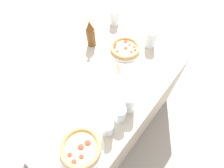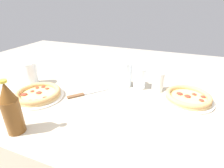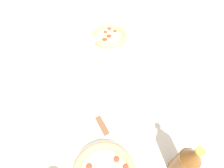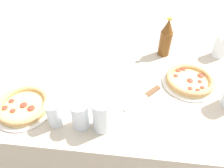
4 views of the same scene
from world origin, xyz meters
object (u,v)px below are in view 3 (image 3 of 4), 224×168
object	(u,v)px
knife	(96,115)
beer_bottle	(186,162)
glass_lemonade	(74,69)
pizza_veggie	(109,37)
glass_cola	(90,47)
glass_orange_juice	(82,59)

from	to	relation	value
knife	beer_bottle	bearing A→B (deg)	-106.26
glass_lemonade	beer_bottle	distance (m)	0.64
glass_lemonade	beer_bottle	bearing A→B (deg)	-116.48
pizza_veggie	glass_lemonade	distance (m)	0.37
glass_cola	beer_bottle	size ratio (longest dim) A/B	0.50
pizza_veggie	knife	size ratio (longest dim) A/B	1.38
glass_lemonade	beer_bottle	world-z (taller)	beer_bottle
beer_bottle	glass_cola	bearing A→B (deg)	49.69
pizza_veggie	beer_bottle	size ratio (longest dim) A/B	1.15
pizza_veggie	glass_cola	xyz separation A→B (m)	(-0.17, 0.06, 0.03)
pizza_veggie	glass_cola	world-z (taller)	glass_cola
pizza_veggie	glass_orange_juice	bearing A→B (deg)	167.91
glass_orange_juice	glass_cola	distance (m)	0.11
glass_orange_juice	pizza_veggie	bearing A→B (deg)	-12.09
glass_cola	knife	xyz separation A→B (m)	(-0.37, -0.19, -0.05)
glass_orange_juice	beer_bottle	xyz separation A→B (m)	(-0.37, -0.57, 0.05)
glass_cola	knife	size ratio (longest dim) A/B	0.60
glass_cola	knife	world-z (taller)	glass_cola
pizza_veggie	knife	distance (m)	0.56
pizza_veggie	glass_orange_juice	world-z (taller)	glass_orange_juice
pizza_veggie	knife	xyz separation A→B (m)	(-0.54, -0.13, -0.02)
glass_cola	knife	distance (m)	0.42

